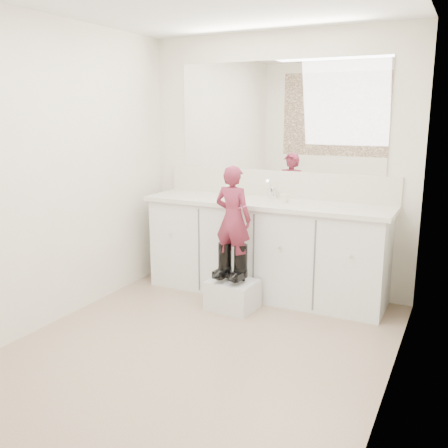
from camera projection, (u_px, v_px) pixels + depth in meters
The scene contains 18 objects.
floor at pixel (202, 346), 3.66m from camera, with size 3.00×3.00×0.00m, color #806753.
wall_back at pixel (277, 164), 4.71m from camera, with size 2.60×2.60×0.00m, color beige.
wall_front at pixel (26, 228), 2.09m from camera, with size 2.60×2.60×0.00m, color beige.
wall_left at pixel (57, 174), 3.96m from camera, with size 3.00×3.00×0.00m, color beige.
wall_right at pixel (400, 198), 2.83m from camera, with size 3.00×3.00×0.00m, color beige.
vanity_cabinet at pixel (265, 250), 4.64m from camera, with size 2.20×0.55×0.85m, color silver.
countertop at pixel (265, 203), 4.53m from camera, with size 2.28×0.58×0.04m, color beige.
backsplash at pixel (276, 184), 4.74m from camera, with size 2.28×0.03×0.25m, color beige.
mirror at pixel (278, 117), 4.60m from camera, with size 2.00×0.02×1.00m, color white.
dot_panel at pixel (19, 118), 2.00m from camera, with size 2.00×0.01×1.20m, color #472819.
faucet at pixel (272, 193), 4.66m from camera, with size 0.08×0.08×0.10m, color silver.
cup at pixel (285, 198), 4.43m from camera, with size 0.09×0.09×0.08m, color beige.
soap_bottle at pixel (231, 187), 4.74m from camera, with size 0.09×0.09×0.19m, color white.
step_stool at pixel (233, 295), 4.33m from camera, with size 0.40×0.33×0.25m, color silver.
boot_left at pixel (225, 261), 4.30m from camera, with size 0.12×0.22×0.33m, color black, non-canonical shape.
boot_right at pixel (241, 264), 4.24m from camera, with size 0.12×0.22×0.33m, color black, non-canonical shape.
toddler at pixel (233, 219), 4.19m from camera, with size 0.33×0.22×0.90m, color #B13656.
toothbrush at pixel (240, 208), 4.12m from camera, with size 0.01×0.01×0.14m, color #D75399.
Camera 1 is at (1.65, -2.95, 1.67)m, focal length 40.00 mm.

